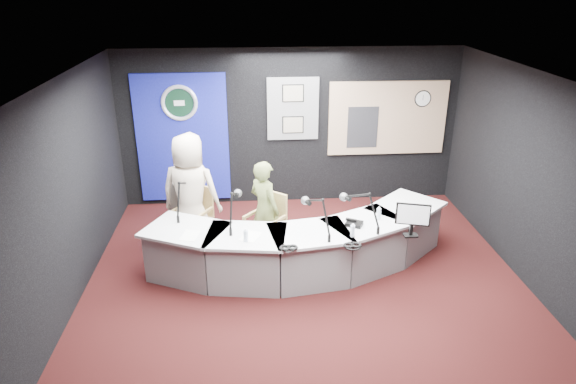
{
  "coord_description": "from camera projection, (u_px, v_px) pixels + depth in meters",
  "views": [
    {
      "loc": [
        -0.7,
        -5.82,
        3.93
      ],
      "look_at": [
        -0.2,
        0.8,
        1.1
      ],
      "focal_mm": 32.0,
      "sensor_mm": 36.0,
      "label": 1
    }
  ],
  "objects": [
    {
      "name": "headphones_far",
      "position": [
        289.0,
        248.0,
        6.43
      ],
      "size": [
        0.2,
        0.2,
        0.03
      ],
      "primitive_type": "torus",
      "color": "black",
      "rests_on": "broadcast_desk"
    },
    {
      "name": "broadcast_desk",
      "position": [
        300.0,
        245.0,
        7.28
      ],
      "size": [
        4.5,
        1.9,
        0.75
      ],
      "primitive_type": null,
      "color": "#BBBEC0",
      "rests_on": "ground"
    },
    {
      "name": "boom_mic_a",
      "position": [
        183.0,
        194.0,
        7.28
      ],
      "size": [
        0.23,
        0.73,
        0.6
      ],
      "primitive_type": null,
      "color": "black",
      "rests_on": "broadcast_desk"
    },
    {
      "name": "wall_back",
      "position": [
        290.0,
        128.0,
        9.13
      ],
      "size": [
        6.0,
        0.02,
        2.8
      ],
      "primitive_type": "cube",
      "color": "black",
      "rests_on": "ground"
    },
    {
      "name": "pinboard",
      "position": [
        293.0,
        109.0,
        8.97
      ],
      "size": [
        0.9,
        0.04,
        1.1
      ],
      "primitive_type": "cube",
      "color": "slate",
      "rests_on": "wall_back"
    },
    {
      "name": "seal_center",
      "position": [
        179.0,
        103.0,
        8.74
      ],
      "size": [
        0.48,
        0.01,
        0.48
      ],
      "primitive_type": "cylinder",
      "rotation": [
        1.57,
        0.0,
        0.0
      ],
      "color": "black",
      "rests_on": "backdrop_panel"
    },
    {
      "name": "wall_right",
      "position": [
        541.0,
        188.0,
        6.59
      ],
      "size": [
        0.02,
        6.0,
        2.8
      ],
      "primitive_type": "cube",
      "color": "black",
      "rests_on": "ground"
    },
    {
      "name": "agency_seal",
      "position": [
        179.0,
        103.0,
        8.74
      ],
      "size": [
        0.63,
        0.07,
        0.63
      ],
      "primitive_type": "torus",
      "rotation": [
        1.57,
        0.0,
        0.0
      ],
      "color": "silver",
      "rests_on": "backdrop_panel"
    },
    {
      "name": "headphones_near",
      "position": [
        352.0,
        245.0,
        6.48
      ],
      "size": [
        0.24,
        0.24,
        0.04
      ],
      "primitive_type": "torus",
      "color": "black",
      "rests_on": "broadcast_desk"
    },
    {
      "name": "person_woman",
      "position": [
        265.0,
        209.0,
        7.51
      ],
      "size": [
        0.63,
        0.65,
        1.5
      ],
      "primitive_type": "imported",
      "rotation": [
        0.0,
        0.0,
        2.28
      ],
      "color": "#616C39",
      "rests_on": "ground"
    },
    {
      "name": "draped_jacket",
      "position": [
        184.0,
        205.0,
        7.97
      ],
      "size": [
        0.48,
        0.34,
        0.7
      ],
      "primitive_type": "cube",
      "rotation": [
        0.0,
        0.0,
        -0.52
      ],
      "color": "#655E55",
      "rests_on": "armchair_left"
    },
    {
      "name": "booth_glow",
      "position": [
        388.0,
        118.0,
        9.16
      ],
      "size": [
        2.0,
        0.02,
        1.2
      ],
      "primitive_type": "cube",
      "color": "beige",
      "rests_on": "booth_window_frame"
    },
    {
      "name": "desk_phone",
      "position": [
        354.0,
        224.0,
        7.03
      ],
      "size": [
        0.27,
        0.25,
        0.05
      ],
      "primitive_type": "cube",
      "rotation": [
        0.0,
        0.0,
        -0.46
      ],
      "color": "black",
      "rests_on": "broadcast_desk"
    },
    {
      "name": "water_bottles",
      "position": [
        331.0,
        223.0,
        6.9
      ],
      "size": [
        2.34,
        0.58,
        0.18
      ],
      "primitive_type": null,
      "color": "silver",
      "rests_on": "broadcast_desk"
    },
    {
      "name": "wall_clock",
      "position": [
        423.0,
        99.0,
        9.04
      ],
      "size": [
        0.28,
        0.01,
        0.28
      ],
      "primitive_type": "cylinder",
      "rotation": [
        1.57,
        0.0,
        0.0
      ],
      "color": "white",
      "rests_on": "booth_window_frame"
    },
    {
      "name": "ceiling",
      "position": [
        311.0,
        82.0,
        5.83
      ],
      "size": [
        6.0,
        6.0,
        0.02
      ],
      "primitive_type": "cube",
      "color": "silver",
      "rests_on": "ground"
    },
    {
      "name": "paper_stack",
      "position": [
        190.0,
        235.0,
        6.76
      ],
      "size": [
        0.28,
        0.34,
        0.0
      ],
      "primitive_type": "cube",
      "rotation": [
        0.0,
        0.0,
        -0.22
      ],
      "color": "white",
      "rests_on": "broadcast_desk"
    },
    {
      "name": "computer_monitor",
      "position": [
        413.0,
        214.0,
        6.63
      ],
      "size": [
        0.39,
        0.13,
        0.27
      ],
      "primitive_type": "cube",
      "rotation": [
        0.0,
        0.0,
        -0.28
      ],
      "color": "black",
      "rests_on": "broadcast_desk"
    },
    {
      "name": "booth_window_frame",
      "position": [
        387.0,
        118.0,
        9.17
      ],
      "size": [
        2.12,
        0.06,
        1.32
      ],
      "primitive_type": "cube",
      "color": "tan",
      "rests_on": "wall_back"
    },
    {
      "name": "framed_photo_lower",
      "position": [
        293.0,
        125.0,
        9.05
      ],
      "size": [
        0.34,
        0.02,
        0.27
      ],
      "primitive_type": "cube",
      "color": "gray",
      "rests_on": "pinboard"
    },
    {
      "name": "equipment_rack",
      "position": [
        363.0,
        127.0,
        9.17
      ],
      "size": [
        0.55,
        0.02,
        0.75
      ],
      "primitive_type": "cube",
      "color": "black",
      "rests_on": "booth_window_frame"
    },
    {
      "name": "armchair_left",
      "position": [
        192.0,
        216.0,
        7.81
      ],
      "size": [
        0.82,
        0.82,
        1.07
      ],
      "primitive_type": null,
      "rotation": [
        0.0,
        0.0,
        -0.52
      ],
      "color": "#9D8147",
      "rests_on": "ground"
    },
    {
      "name": "notepad",
      "position": [
        250.0,
        236.0,
        6.74
      ],
      "size": [
        0.32,
        0.37,
        0.0
      ],
      "primitive_type": "cube",
      "rotation": [
        0.0,
        0.0,
        -0.42
      ],
      "color": "white",
      "rests_on": "broadcast_desk"
    },
    {
      "name": "boom_mic_d",
      "position": [
        361.0,
        206.0,
        6.89
      ],
      "size": [
        0.51,
        0.6,
        0.6
      ],
      "primitive_type": null,
      "color": "black",
      "rests_on": "broadcast_desk"
    },
    {
      "name": "boom_mic_c",
      "position": [
        317.0,
        212.0,
        6.74
      ],
      "size": [
        0.37,
        0.69,
        0.6
      ],
      "primitive_type": null,
      "color": "black",
      "rests_on": "broadcast_desk"
    },
    {
      "name": "wall_front",
      "position": [
        357.0,
        362.0,
        3.63
      ],
      "size": [
        6.0,
        0.02,
        2.8
      ],
      "primitive_type": "cube",
      "color": "black",
      "rests_on": "ground"
    },
    {
      "name": "framed_photo_upper",
      "position": [
        293.0,
        93.0,
        8.83
      ],
      "size": [
        0.34,
        0.02,
        0.27
      ],
      "primitive_type": "cube",
      "color": "gray",
      "rests_on": "pinboard"
    },
    {
      "name": "armchair_right",
      "position": [
        265.0,
        224.0,
        7.61
      ],
      "size": [
        0.8,
        0.8,
        1.01
      ],
      "primitive_type": null,
      "rotation": [
        0.0,
        0.0,
        -0.7
      ],
      "color": "#9D8147",
      "rests_on": "ground"
    },
    {
      "name": "ground",
      "position": [
        307.0,
        289.0,
        6.93
      ],
      "size": [
        6.0,
        6.0,
        0.0
      ],
      "primitive_type": "plane",
      "color": "black",
      "rests_on": "ground"
    },
    {
      "name": "wall_left",
      "position": [
        61.0,
        202.0,
        6.17
      ],
      "size": [
        0.02,
        6.0,
        2.8
      ],
      "primitive_type": "cube",
      "color": "black",
      "rests_on": "ground"
    },
    {
      "name": "person_man",
      "position": [
        190.0,
        193.0,
        7.66
      ],
      "size": [
        1.0,
        0.76,
        1.83
      ],
      "primitive_type": "imported",
      "rotation": [
        0.0,
        0.0,
        2.93
      ],
      "color": "#C5B39D",
      "rests_on": "ground"
    },
    {
      "name": "boom_mic_b",
      "position": [
        234.0,
        205.0,
        6.93
      ],
      "size": [
        0.22,
        0.73,
        0.6
      ],
      "primitive_type": null,
      "color": "black",
      "rests_on": "broadcast_desk"
    },
    {
      "name": "backdrop_panel",
      "position": [
        183.0,
        139.0,
        9.03
      ],
      "size": [
        1.6,
        0.05,
        2.3
      ],
      "primitive_type": "cube",
      "color": "navy",
      "rests_on": "wall_back"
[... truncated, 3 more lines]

